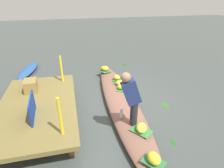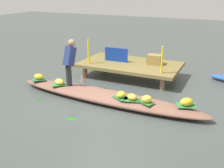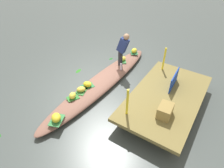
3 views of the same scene
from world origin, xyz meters
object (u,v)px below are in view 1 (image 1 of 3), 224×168
Objects in this scene: banana_bunch_5 at (119,83)px; vendor_person at (131,96)px; banana_bunch_3 at (117,77)px; produce_crate at (31,86)px; banana_bunch_4 at (122,86)px; banana_bunch_0 at (154,158)px; banana_bunch_1 at (141,128)px; water_bottle at (121,113)px; moored_boat at (28,70)px; vendor_boat at (121,102)px; banana_bunch_2 at (105,68)px; market_banner at (32,107)px.

vendor_person is (-1.93, 0.30, 0.62)m from banana_bunch_5.
banana_bunch_3 is 2.61m from produce_crate.
banana_bunch_3 is 0.91× the size of banana_bunch_4.
vendor_person is (-1.64, 0.28, 0.62)m from banana_bunch_4.
banana_bunch_5 is (3.00, -0.22, -0.01)m from banana_bunch_0.
banana_bunch_0 reaches higher than banana_bunch_1.
moored_boat is at bearing 33.53° from water_bottle.
vendor_person is (-1.13, 0.13, 0.82)m from vendor_boat.
banana_bunch_0 is 0.89× the size of banana_bunch_2.
banana_bunch_1 is (0.79, -0.09, -0.01)m from banana_bunch_0.
vendor_person reaches higher than banana_bunch_3.
water_bottle reaches higher than banana_bunch_3.
banana_bunch_2 is 2.91m from water_bottle.
vendor_person is at bearing -106.34° from market_banner.
produce_crate is at bearing 50.32° from banana_bunch_1.
banana_bunch_0 is 0.22× the size of vendor_person.
banana_bunch_5 is at bearing -9.85° from vendor_boat.
market_banner is (1.54, 2.08, 0.35)m from banana_bunch_0.
banana_bunch_2 is at bearing 3.54° from vendor_boat.
vendor_person reaches higher than moored_boat.
water_bottle reaches higher than banana_bunch_1.
produce_crate reaches higher than banana_bunch_2.
water_bottle is at bearing 166.09° from banana_bunch_5.
banana_bunch_3 is 0.99× the size of water_bottle.
banana_bunch_4 reaches higher than vendor_boat.
banana_bunch_0 is 1.35m from water_bottle.
banana_bunch_2 reaches higher than moored_boat.
water_bottle is 0.31× the size of market_banner.
vendor_boat reaches higher than moored_boat.
banana_bunch_0 is at bearing 175.77° from banana_bunch_5.
banana_bunch_0 is 0.91× the size of banana_bunch_1.
banana_bunch_0 is 0.80m from banana_bunch_1.
produce_crate reaches higher than banana_bunch_5.
banana_bunch_1 reaches higher than moored_boat.
produce_crate is at bearing 78.29° from vendor_boat.
produce_crate is at bearing 52.46° from vendor_person.
moored_boat is 3.07m from banana_bunch_2.
banana_bunch_2 is at bearing 14.54° from banana_bunch_3.
vendor_person is 2.08m from market_banner.
banana_bunch_3 is 0.20× the size of vendor_person.
banana_bunch_3 reaches higher than banana_bunch_0.
produce_crate reaches higher than banana_bunch_0.
water_bottle is at bearing 22.89° from vendor_person.
vendor_person is (-2.30, 0.30, 0.61)m from banana_bunch_3.
moored_boat is 1.46× the size of vendor_person.
market_banner reaches higher than banana_bunch_2.
produce_crate is (-1.46, 2.31, 0.27)m from banana_bunch_2.
water_bottle is (0.54, 0.28, 0.04)m from banana_bunch_1.
banana_bunch_0 reaches higher than moored_boat.
banana_bunch_1 is 1.13× the size of banana_bunch_4.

